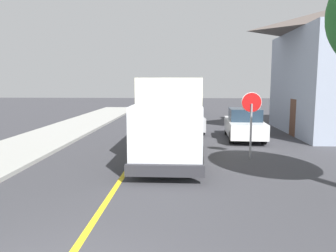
{
  "coord_description": "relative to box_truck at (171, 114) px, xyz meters",
  "views": [
    {
      "loc": [
        1.99,
        -4.11,
        3.04
      ],
      "look_at": [
        1.37,
        8.19,
        1.4
      ],
      "focal_mm": 35.13,
      "sensor_mm": 36.0,
      "label": 1
    }
  ],
  "objects": [
    {
      "name": "parked_van_across",
      "position": [
        3.77,
        4.23,
        -0.97
      ],
      "size": [
        2.01,
        4.48,
        1.67
      ],
      "color": "silver",
      "rests_on": "ground"
    },
    {
      "name": "parked_car_mid",
      "position": [
        0.72,
        13.39,
        -0.97
      ],
      "size": [
        1.84,
        4.41,
        1.67
      ],
      "color": "#4C564C",
      "rests_on": "ground"
    },
    {
      "name": "box_truck",
      "position": [
        0.0,
        0.0,
        0.0
      ],
      "size": [
        2.45,
        7.2,
        3.2
      ],
      "color": "#F2EDCC",
      "rests_on": "ground"
    },
    {
      "name": "parked_car_near",
      "position": [
        0.75,
        6.88,
        -0.97
      ],
      "size": [
        2.01,
        4.48,
        1.67
      ],
      "color": "#B7B7BC",
      "rests_on": "ground"
    },
    {
      "name": "centre_line_yellow",
      "position": [
        -1.43,
        0.72,
        -1.76
      ],
      "size": [
        0.16,
        56.0,
        0.01
      ],
      "primitive_type": "cube",
      "color": "gold",
      "rests_on": "ground"
    },
    {
      "name": "stop_sign",
      "position": [
        3.22,
        -0.22,
        0.09
      ],
      "size": [
        0.8,
        0.1,
        2.65
      ],
      "color": "gray",
      "rests_on": "ground"
    },
    {
      "name": "parked_car_far",
      "position": [
        0.29,
        19.04,
        -0.97
      ],
      "size": [
        1.89,
        4.44,
        1.67
      ],
      "color": "black",
      "rests_on": "ground"
    }
  ]
}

